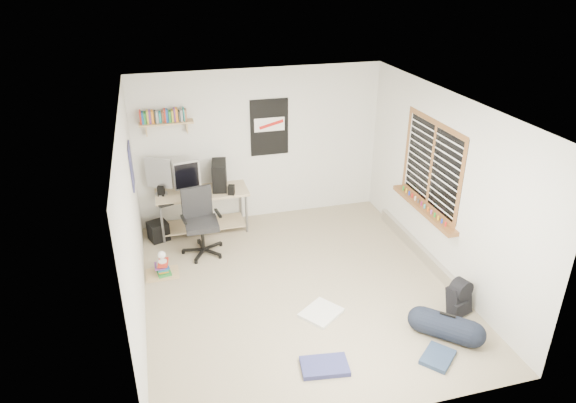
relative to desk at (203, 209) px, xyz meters
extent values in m
cube|color=gray|center=(1.02, -1.96, -0.37)|extent=(4.00, 4.50, 0.01)
cube|color=white|center=(1.02, -1.96, 2.14)|extent=(4.00, 4.50, 0.01)
cube|color=silver|center=(1.02, 0.29, 0.89)|extent=(4.00, 0.01, 2.50)
cube|color=silver|center=(-0.98, -1.96, 0.89)|extent=(0.01, 4.50, 2.50)
cube|color=silver|center=(3.03, -1.96, 0.89)|extent=(0.01, 4.50, 2.50)
cube|color=tan|center=(0.00, 0.00, 0.00)|extent=(1.52, 0.87, 0.65)
cube|color=#9D9CA1|center=(-0.62, 0.04, 0.52)|extent=(0.42, 0.30, 0.47)
cube|color=#B1B2B7|center=(-0.21, -0.12, 0.51)|extent=(0.41, 0.17, 0.44)
cube|color=black|center=(0.30, 0.04, 0.53)|extent=(0.29, 0.48, 0.48)
cube|color=black|center=(-0.49, -0.25, 0.30)|extent=(0.43, 0.27, 0.02)
cube|color=black|center=(-0.62, -0.01, 0.39)|extent=(0.12, 0.12, 0.20)
cube|color=black|center=(0.43, -0.25, 0.38)|extent=(0.12, 0.12, 0.19)
cube|color=black|center=(-0.10, -0.72, 0.12)|extent=(0.73, 0.73, 1.00)
cube|color=tan|center=(-0.43, 0.18, 1.42)|extent=(0.80, 0.22, 0.24)
cube|color=black|center=(1.17, 0.27, 1.19)|extent=(0.62, 0.03, 0.92)
cube|color=navy|center=(-0.96, -0.76, 1.14)|extent=(0.02, 0.42, 0.60)
cube|color=brown|center=(2.97, -1.66, 1.08)|extent=(0.10, 1.50, 1.26)
cube|color=#B7B2A8|center=(2.98, -1.66, -0.28)|extent=(0.08, 2.50, 0.18)
cube|color=black|center=(2.77, -3.01, -0.16)|extent=(0.34, 0.30, 0.38)
cylinder|color=black|center=(2.39, -3.37, -0.22)|extent=(0.43, 0.43, 0.60)
cube|color=silver|center=(1.13, -2.58, -0.34)|extent=(0.61, 0.59, 0.04)
cube|color=navy|center=(0.87, -3.48, -0.33)|extent=(0.55, 0.39, 0.06)
cube|color=#23334F|center=(2.12, -3.67, -0.34)|extent=(0.49, 0.48, 0.05)
cube|color=brown|center=(-0.73, -1.15, -0.21)|extent=(0.43, 0.37, 0.27)
cube|color=silver|center=(-0.71, -1.17, 0.02)|extent=(0.14, 0.21, 0.20)
cube|color=black|center=(-0.73, -0.13, -0.22)|extent=(0.35, 0.35, 0.31)
camera|label=1|loc=(-0.62, -7.44, 3.65)|focal=32.00mm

